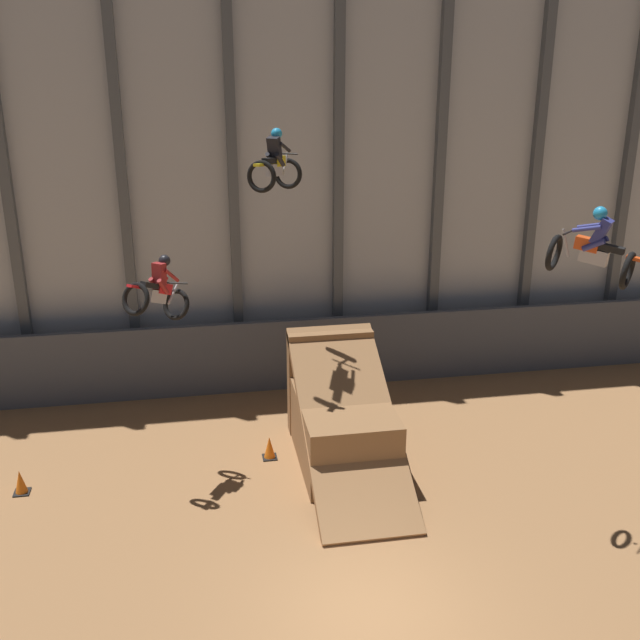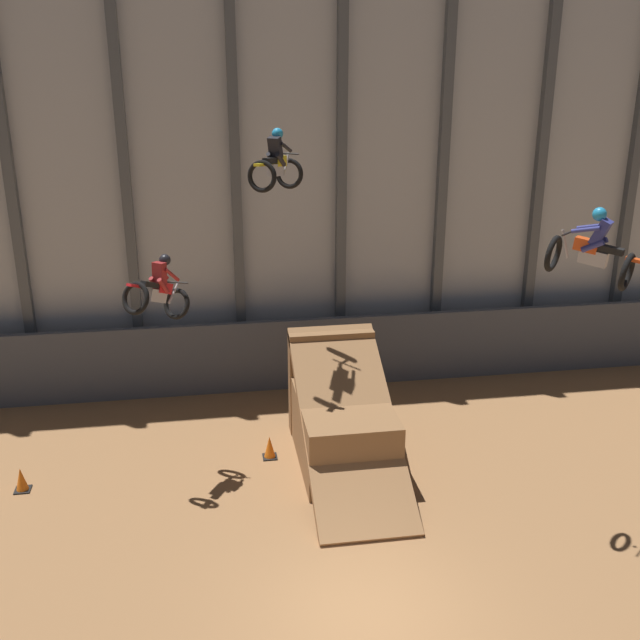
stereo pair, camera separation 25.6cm
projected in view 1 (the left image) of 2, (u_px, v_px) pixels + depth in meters
name	position (u px, v px, depth m)	size (l,w,h in m)	color
ground_plane	(369.00, 615.00, 13.52)	(60.00, 60.00, 0.00)	#996B42
arena_back_wall	(286.00, 182.00, 21.56)	(32.00, 0.40, 12.13)	#ADB2B7
lower_barrier	(292.00, 354.00, 22.35)	(31.36, 0.20, 2.17)	#474C56
dirt_ramp	(341.00, 419.00, 18.57)	(2.22, 5.42, 2.97)	olive
rider_bike_left_air	(158.00, 292.00, 16.63)	(1.62, 1.76, 1.65)	black
rider_bike_center_air	(275.00, 165.00, 17.35)	(1.47, 1.72, 1.51)	black
rider_bike_right_air	(593.00, 250.00, 14.13)	(1.64, 1.62, 1.52)	black
traffic_cone_near_ramp	(21.00, 482.00, 17.17)	(0.36, 0.36, 0.58)	black
traffic_cone_arena_edge	(269.00, 448.00, 18.67)	(0.36, 0.36, 0.58)	black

